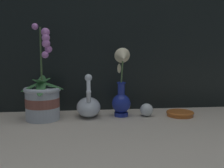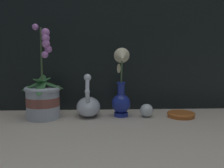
% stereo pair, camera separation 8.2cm
% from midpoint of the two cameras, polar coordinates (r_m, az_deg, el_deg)
% --- Properties ---
extents(ground_plane, '(2.80, 2.80, 0.00)m').
position_cam_midpoint_polar(ground_plane, '(1.15, 2.56, -8.48)').
color(ground_plane, '#BCB2A3').
extents(orchid_potted_plant, '(0.20, 0.22, 0.43)m').
position_cam_midpoint_polar(orchid_potted_plant, '(1.24, -12.97, -2.85)').
color(orchid_potted_plant, '#B2BCCC').
rests_on(orchid_potted_plant, ground_plane).
extents(swan_figurine, '(0.11, 0.19, 0.21)m').
position_cam_midpoint_polar(swan_figurine, '(1.26, -3.29, -4.66)').
color(swan_figurine, silver).
rests_on(swan_figurine, ground_plane).
extents(blue_vase, '(0.09, 0.13, 0.33)m').
position_cam_midpoint_polar(blue_vase, '(1.23, 3.94, -1.90)').
color(blue_vase, navy).
rests_on(blue_vase, ground_plane).
extents(glass_sphere, '(0.06, 0.06, 0.06)m').
position_cam_midpoint_polar(glass_sphere, '(1.26, 9.40, -5.70)').
color(glass_sphere, silver).
rests_on(glass_sphere, ground_plane).
extents(amber_dish, '(0.13, 0.13, 0.02)m').
position_cam_midpoint_polar(amber_dish, '(1.30, 16.56, -6.36)').
color(amber_dish, '#C66628').
rests_on(amber_dish, ground_plane).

